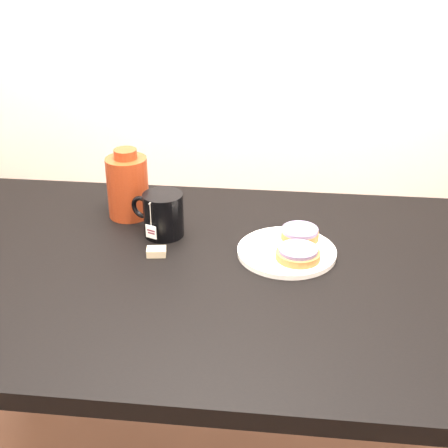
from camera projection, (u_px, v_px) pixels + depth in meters
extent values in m
cube|color=black|center=(198.00, 274.00, 1.44)|extent=(1.40, 0.90, 0.04)
cylinder|color=black|center=(23.00, 298.00, 2.02)|extent=(0.06, 0.06, 0.71)
cylinder|color=black|center=(428.00, 325.00, 1.89)|extent=(0.06, 0.06, 0.71)
cylinder|color=white|center=(287.00, 252.00, 1.48)|extent=(0.23, 0.23, 0.01)
torus|color=white|center=(287.00, 250.00, 1.48)|extent=(0.23, 0.23, 0.01)
cylinder|color=brown|center=(300.00, 235.00, 1.52)|extent=(0.13, 0.13, 0.02)
cylinder|color=gray|center=(300.00, 230.00, 1.52)|extent=(0.12, 0.12, 0.01)
cylinder|color=brown|center=(298.00, 255.00, 1.44)|extent=(0.14, 0.14, 0.02)
cylinder|color=gray|center=(298.00, 250.00, 1.43)|extent=(0.13, 0.13, 0.01)
cylinder|color=black|center=(164.00, 215.00, 1.55)|extent=(0.13, 0.13, 0.11)
cylinder|color=black|center=(163.00, 197.00, 1.52)|extent=(0.09, 0.09, 0.00)
torus|color=black|center=(142.00, 207.00, 1.57)|extent=(0.06, 0.03, 0.06)
cylinder|color=beige|center=(150.00, 214.00, 1.49)|extent=(0.00, 0.00, 0.06)
cube|color=white|center=(152.00, 232.00, 1.51)|extent=(0.03, 0.01, 0.03)
cube|color=#C6B793|center=(156.00, 252.00, 1.47)|extent=(0.05, 0.04, 0.02)
cylinder|color=maroon|center=(128.00, 187.00, 1.63)|extent=(0.12, 0.12, 0.16)
cylinder|color=maroon|center=(125.00, 154.00, 1.59)|extent=(0.06, 0.06, 0.02)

